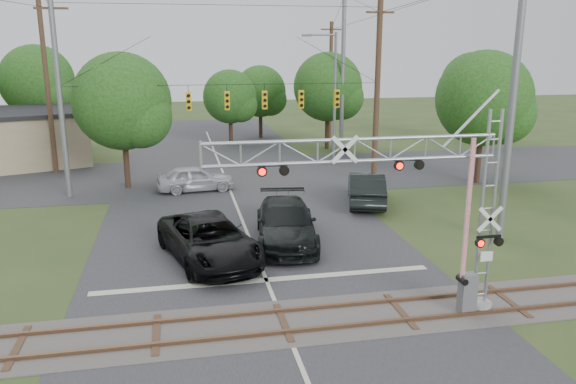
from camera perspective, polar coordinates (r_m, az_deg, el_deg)
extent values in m
plane|color=#2C3F1D|center=(16.85, 0.88, -16.32)|extent=(160.00, 160.00, 0.00)
cube|color=#2B2B2D|center=(25.82, -3.82, -5.04)|extent=(14.00, 90.00, 0.02)
cube|color=#2B2B2D|center=(39.23, -6.53, 1.71)|extent=(90.00, 12.00, 0.02)
cube|color=#443F3B|center=(18.55, -0.46, -13.16)|extent=(90.00, 3.20, 0.05)
cube|color=brown|center=(17.90, -0.01, -14.01)|extent=(90.00, 0.12, 0.14)
cube|color=brown|center=(19.15, -0.87, -11.99)|extent=(90.00, 0.12, 0.14)
cylinder|color=gray|center=(20.46, 18.79, -10.85)|extent=(0.85, 0.85, 0.28)
cube|color=silver|center=(19.50, 19.53, -6.19)|extent=(0.42, 0.03, 0.33)
cube|color=slate|center=(19.81, 17.76, -9.82)|extent=(0.52, 0.42, 1.41)
cube|color=red|center=(18.74, 17.80, -1.87)|extent=(0.13, 0.08, 4.70)
cylinder|color=slate|center=(34.86, -22.14, 8.71)|extent=(0.32, 0.32, 11.50)
cylinder|color=#3C271B|center=(36.50, 9.03, 9.80)|extent=(0.36, 0.36, 11.50)
cylinder|color=black|center=(34.35, -6.25, 10.79)|extent=(19.00, 0.03, 0.03)
cube|color=gold|center=(34.49, -17.75, 8.63)|extent=(0.30, 0.30, 1.10)
cube|color=gold|center=(34.32, -13.92, 8.86)|extent=(0.30, 0.30, 1.10)
cube|color=gold|center=(34.29, -10.06, 9.06)|extent=(0.30, 0.30, 1.10)
cube|color=gold|center=(34.42, -6.21, 9.21)|extent=(0.30, 0.30, 1.10)
cube|color=gold|center=(34.70, -2.40, 9.33)|extent=(0.30, 0.30, 1.10)
cube|color=gold|center=(35.13, 1.34, 9.40)|extent=(0.30, 0.30, 1.10)
cube|color=gold|center=(35.70, 4.97, 9.43)|extent=(0.30, 0.30, 1.10)
imported|color=black|center=(23.51, -7.98, -4.82)|extent=(4.64, 7.11, 1.82)
imported|color=black|center=(25.39, -0.21, -3.16)|extent=(3.44, 6.70, 1.86)
imported|color=#ACAEB4|center=(35.03, -9.40, 1.39)|extent=(4.89, 2.40, 1.60)
imported|color=black|center=(32.03, 7.94, 0.41)|extent=(3.37, 5.84, 1.82)
cylinder|color=slate|center=(41.99, 4.76, 9.29)|extent=(0.22, 0.22, 9.70)
cylinder|color=slate|center=(41.55, 3.42, 15.66)|extent=(2.16, 0.13, 0.13)
cube|color=slate|center=(41.29, 1.91, 15.61)|extent=(0.65, 0.27, 0.16)
cylinder|color=#3C271B|center=(42.38, -23.34, 10.64)|extent=(0.34, 0.34, 13.26)
cylinder|color=slate|center=(46.31, 5.58, 11.95)|extent=(0.34, 0.34, 13.25)
cylinder|color=slate|center=(26.61, 21.82, 8.22)|extent=(0.34, 0.34, 12.38)
cylinder|color=#3C271B|center=(53.58, 4.34, 11.06)|extent=(0.34, 0.34, 10.91)
cube|color=#3C271B|center=(53.51, 4.44, 16.15)|extent=(2.00, 0.12, 0.12)
cylinder|color=#382319|center=(54.46, -23.72, 6.34)|extent=(0.36, 0.36, 4.08)
sphere|color=#1A4012|center=(54.13, -24.13, 10.22)|extent=(6.31, 6.31, 6.31)
cylinder|color=#382319|center=(36.57, -16.12, 3.36)|extent=(0.36, 0.36, 3.85)
sphere|color=#1A4012|center=(36.09, -16.51, 8.83)|extent=(5.96, 5.96, 5.96)
cylinder|color=#382319|center=(51.26, -5.84, 6.48)|extent=(0.36, 0.36, 3.09)
sphere|color=#1A4012|center=(50.95, -5.93, 9.62)|extent=(4.78, 4.78, 4.78)
cylinder|color=#382319|center=(55.33, -2.80, 7.18)|extent=(0.36, 0.36, 3.20)
sphere|color=#1A4012|center=(55.03, -2.84, 10.19)|extent=(4.94, 4.94, 4.94)
cylinder|color=#382319|center=(49.15, 3.99, 6.59)|extent=(0.36, 0.36, 3.79)
sphere|color=#1A4012|center=(48.79, 4.06, 10.60)|extent=(5.86, 5.86, 5.86)
cylinder|color=#382319|center=(38.43, 18.83, 3.71)|extent=(0.36, 0.36, 3.90)
sphere|color=#1A4012|center=(37.97, 19.27, 8.97)|extent=(6.03, 6.03, 6.03)
cylinder|color=#382319|center=(55.50, 17.97, 6.82)|extent=(0.36, 0.36, 3.78)
sphere|color=#1A4012|center=(55.19, 18.25, 10.35)|extent=(5.84, 5.84, 5.84)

